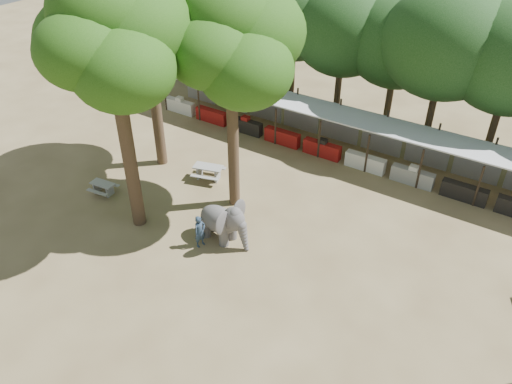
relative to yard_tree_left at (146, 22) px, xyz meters
The scene contains 10 objects.
ground 14.23m from the yard_tree_left, 38.20° to the right, with size 100.00×100.00×0.00m, color brown.
vendor_stalls 13.30m from the yard_tree_left, 36.06° to the left, with size 28.00×2.99×2.80m.
yard_tree_left is the anchor object (origin of this frame).
yard_tree_center 5.92m from the yard_tree_left, 59.04° to the right, with size 7.10×6.90×12.04m.
yard_tree_back 6.09m from the yard_tree_left, ahead, with size 7.10×6.90×11.36m.
backdrop_trees 15.17m from the yard_tree_left, 52.28° to the left, with size 46.46×5.95×8.33m.
elephant 11.05m from the yard_tree_left, 27.71° to the right, with size 2.84×2.17×2.16m.
handler 11.15m from the yard_tree_left, 35.73° to the right, with size 0.59×0.40×1.65m, color #26384C.
picnic_table_near 8.93m from the yard_tree_left, 93.81° to the right, with size 1.46×1.35×0.66m.
picnic_table_far 8.45m from the yard_tree_left, ahead, with size 1.98×1.87×0.82m.
Camera 1 is at (9.71, -11.31, 15.41)m, focal length 35.00 mm.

